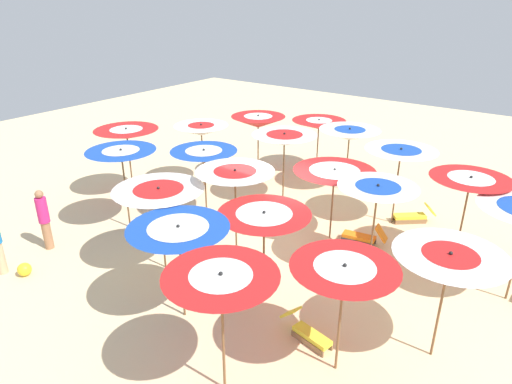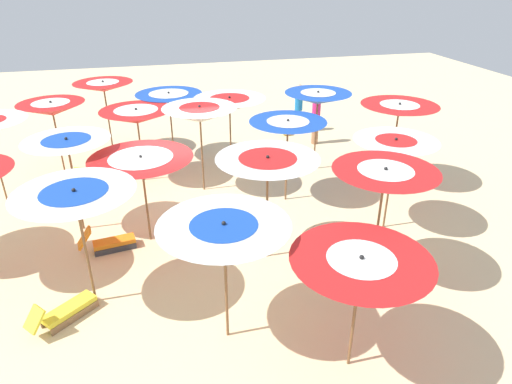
% 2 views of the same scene
% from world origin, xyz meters
% --- Properties ---
extents(ground, '(40.48, 40.48, 0.04)m').
position_xyz_m(ground, '(0.00, 0.00, -0.02)').
color(ground, beige).
extents(beach_umbrella_0, '(2.13, 2.13, 2.49)m').
position_xyz_m(beach_umbrella_0, '(-0.33, 6.05, 2.27)').
color(beach_umbrella_0, brown).
rests_on(beach_umbrella_0, ground).
extents(beach_umbrella_1, '(2.00, 2.00, 2.53)m').
position_xyz_m(beach_umbrella_1, '(-1.95, 4.27, 2.30)').
color(beach_umbrella_1, brown).
rests_on(beach_umbrella_1, ground).
extents(beach_umbrella_2, '(2.24, 2.24, 2.29)m').
position_xyz_m(beach_umbrella_2, '(-2.87, 1.75, 2.03)').
color(beach_umbrella_2, brown).
rests_on(beach_umbrella_2, ground).
extents(beach_umbrella_3, '(2.12, 2.12, 2.26)m').
position_xyz_m(beach_umbrella_3, '(-3.96, -0.02, 2.04)').
color(beach_umbrella_3, brown).
rests_on(beach_umbrella_3, ground).
extents(beach_umbrella_4, '(1.93, 1.93, 2.50)m').
position_xyz_m(beach_umbrella_4, '(-5.01, -2.06, 2.28)').
color(beach_umbrella_4, brown).
rests_on(beach_umbrella_4, ground).
extents(beach_umbrella_5, '(1.94, 1.94, 2.36)m').
position_xyz_m(beach_umbrella_5, '(1.88, 4.71, 2.11)').
color(beach_umbrella_5, brown).
rests_on(beach_umbrella_5, ground).
extents(beach_umbrella_6, '(2.02, 2.02, 2.33)m').
position_xyz_m(beach_umbrella_6, '(-0.12, 2.77, 2.11)').
color(beach_umbrella_6, brown).
rests_on(beach_umbrella_6, ground).
extents(beach_umbrella_7, '(2.03, 2.03, 2.52)m').
position_xyz_m(beach_umbrella_7, '(-1.28, 0.64, 2.26)').
color(beach_umbrella_7, brown).
rests_on(beach_umbrella_7, ground).
extents(beach_umbrella_8, '(2.07, 2.07, 2.25)m').
position_xyz_m(beach_umbrella_8, '(-2.38, -1.05, 2.00)').
color(beach_umbrella_8, brown).
rests_on(beach_umbrella_8, ground).
extents(beach_umbrella_9, '(1.91, 1.91, 2.34)m').
position_xyz_m(beach_umbrella_9, '(-3.39, -3.45, 2.09)').
color(beach_umbrella_9, brown).
rests_on(beach_umbrella_9, ground).
extents(beach_umbrella_10, '(2.01, 2.01, 2.51)m').
position_xyz_m(beach_umbrella_10, '(3.65, 3.49, 2.24)').
color(beach_umbrella_10, brown).
rests_on(beach_umbrella_10, ground).
extents(beach_umbrella_11, '(2.14, 2.14, 2.44)m').
position_xyz_m(beach_umbrella_11, '(2.42, 1.54, 2.20)').
color(beach_umbrella_11, brown).
rests_on(beach_umbrella_11, ground).
extents(beach_umbrella_12, '(2.30, 2.30, 2.17)m').
position_xyz_m(beach_umbrella_12, '(1.09, -0.97, 1.94)').
color(beach_umbrella_12, brown).
rests_on(beach_umbrella_12, ground).
extents(beach_umbrella_13, '(1.95, 1.95, 2.40)m').
position_xyz_m(beach_umbrella_13, '(0.19, -2.58, 2.18)').
color(beach_umbrella_13, brown).
rests_on(beach_umbrella_13, ground).
extents(beach_umbrella_15, '(2.10, 2.10, 2.14)m').
position_xyz_m(beach_umbrella_15, '(5.70, 2.06, 1.91)').
color(beach_umbrella_15, brown).
rests_on(beach_umbrella_15, ground).
extents(beach_umbrella_16, '(2.12, 2.12, 2.33)m').
position_xyz_m(beach_umbrella_16, '(4.60, 0.25, 2.08)').
color(beach_umbrella_16, brown).
rests_on(beach_umbrella_16, ground).
extents(beach_umbrella_17, '(2.10, 2.10, 2.45)m').
position_xyz_m(beach_umbrella_17, '(3.10, -2.09, 2.22)').
color(beach_umbrella_17, brown).
rests_on(beach_umbrella_17, ground).
extents(lounger_0, '(1.10, 1.20, 0.59)m').
position_xyz_m(lounger_0, '(3.51, -2.58, 0.20)').
color(lounger_0, olive).
rests_on(lounger_0, ground).
extents(lounger_1, '(0.55, 1.28, 0.66)m').
position_xyz_m(lounger_1, '(1.33, -1.89, 0.21)').
color(lounger_1, '#333338').
rests_on(lounger_1, ground).
extents(lounger_2, '(0.55, 1.27, 0.61)m').
position_xyz_m(lounger_2, '(-3.05, -2.64, 0.20)').
color(lounger_2, olive).
rests_on(lounger_2, ground).
extents(beachgoer_0, '(0.30, 0.30, 1.76)m').
position_xyz_m(beachgoer_0, '(-4.11, 5.10, 0.93)').
color(beachgoer_0, '#A3704C').
rests_on(beachgoer_0, ground).
extents(beachgoer_1, '(0.30, 0.30, 1.87)m').
position_xyz_m(beachgoer_1, '(-5.51, 4.92, 0.99)').
color(beachgoer_1, '#D8A87F').
rests_on(beachgoer_1, ground).
extents(beach_ball, '(0.34, 0.34, 0.34)m').
position_xyz_m(beach_ball, '(-5.24, 4.34, 0.17)').
color(beach_ball, yellow).
rests_on(beach_ball, ground).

